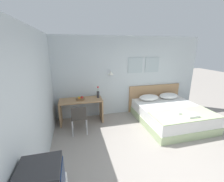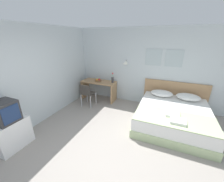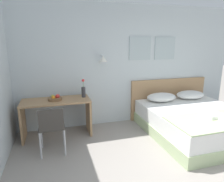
{
  "view_description": "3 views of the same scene",
  "coord_description": "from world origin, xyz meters",
  "px_view_note": "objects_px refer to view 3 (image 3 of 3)",
  "views": [
    {
      "loc": [
        -1.68,
        -1.95,
        2.31
      ],
      "look_at": [
        -0.67,
        2.03,
        1.09
      ],
      "focal_mm": 24.0,
      "sensor_mm": 36.0,
      "label": 1
    },
    {
      "loc": [
        0.9,
        -1.94,
        2.32
      ],
      "look_at": [
        -0.54,
        1.43,
        0.88
      ],
      "focal_mm": 22.0,
      "sensor_mm": 36.0,
      "label": 2
    },
    {
      "loc": [
        -1.56,
        -1.39,
        1.83
      ],
      "look_at": [
        -0.53,
        2.07,
        0.95
      ],
      "focal_mm": 32.0,
      "sensor_mm": 36.0,
      "label": 3
    }
  ],
  "objects_px": {
    "desk": "(57,110)",
    "desk_chair": "(52,126)",
    "headboard": "(168,98)",
    "pillow_right": "(190,95)",
    "fruit_bowl": "(55,98)",
    "flower_vase": "(83,91)",
    "pillow_left": "(161,97)",
    "folded_towel_near_foot": "(213,115)",
    "throw_blanket": "(221,120)",
    "bed": "(196,122)"
  },
  "relations": [
    {
      "from": "throw_blanket",
      "to": "folded_towel_near_foot",
      "type": "bearing_deg",
      "value": 107.1
    },
    {
      "from": "pillow_right",
      "to": "fruit_bowl",
      "type": "height_order",
      "value": "fruit_bowl"
    },
    {
      "from": "bed",
      "to": "flower_vase",
      "type": "distance_m",
      "value": 2.38
    },
    {
      "from": "pillow_right",
      "to": "folded_towel_near_foot",
      "type": "distance_m",
      "value": 1.26
    },
    {
      "from": "fruit_bowl",
      "to": "flower_vase",
      "type": "relative_size",
      "value": 0.7
    },
    {
      "from": "pillow_left",
      "to": "throw_blanket",
      "type": "distance_m",
      "value": 1.39
    },
    {
      "from": "desk",
      "to": "desk_chair",
      "type": "xyz_separation_m",
      "value": [
        -0.1,
        -0.7,
        -0.02
      ]
    },
    {
      "from": "pillow_right",
      "to": "desk_chair",
      "type": "distance_m",
      "value": 3.26
    },
    {
      "from": "desk",
      "to": "fruit_bowl",
      "type": "height_order",
      "value": "fruit_bowl"
    },
    {
      "from": "bed",
      "to": "desk",
      "type": "distance_m",
      "value": 2.81
    },
    {
      "from": "bed",
      "to": "desk_chair",
      "type": "relative_size",
      "value": 2.48
    },
    {
      "from": "fruit_bowl",
      "to": "flower_vase",
      "type": "height_order",
      "value": "flower_vase"
    },
    {
      "from": "pillow_right",
      "to": "fruit_bowl",
      "type": "relative_size",
      "value": 2.64
    },
    {
      "from": "pillow_left",
      "to": "flower_vase",
      "type": "distance_m",
      "value": 1.79
    },
    {
      "from": "bed",
      "to": "desk",
      "type": "bearing_deg",
      "value": 164.76
    },
    {
      "from": "desk",
      "to": "desk_chair",
      "type": "distance_m",
      "value": 0.71
    },
    {
      "from": "pillow_left",
      "to": "pillow_right",
      "type": "xyz_separation_m",
      "value": [
        0.77,
        0.0,
        0.0
      ]
    },
    {
      "from": "pillow_left",
      "to": "folded_towel_near_foot",
      "type": "xyz_separation_m",
      "value": [
        0.34,
        -1.19,
        -0.04
      ]
    },
    {
      "from": "throw_blanket",
      "to": "desk",
      "type": "bearing_deg",
      "value": 153.85
    },
    {
      "from": "pillow_left",
      "to": "throw_blanket",
      "type": "xyz_separation_m",
      "value": [
        0.38,
        -1.33,
        -0.08
      ]
    },
    {
      "from": "headboard",
      "to": "pillow_right",
      "type": "relative_size",
      "value": 2.89
    },
    {
      "from": "throw_blanket",
      "to": "headboard",
      "type": "bearing_deg",
      "value": 90.0
    },
    {
      "from": "bed",
      "to": "pillow_left",
      "type": "relative_size",
      "value": 2.95
    },
    {
      "from": "throw_blanket",
      "to": "folded_towel_near_foot",
      "type": "height_order",
      "value": "folded_towel_near_foot"
    },
    {
      "from": "pillow_right",
      "to": "desk",
      "type": "relative_size",
      "value": 0.53
    },
    {
      "from": "folded_towel_near_foot",
      "to": "bed",
      "type": "bearing_deg",
      "value": 84.41
    },
    {
      "from": "folded_towel_near_foot",
      "to": "desk_chair",
      "type": "bearing_deg",
      "value": 170.05
    },
    {
      "from": "fruit_bowl",
      "to": "flower_vase",
      "type": "xyz_separation_m",
      "value": [
        0.57,
        0.08,
        0.09
      ]
    },
    {
      "from": "headboard",
      "to": "desk",
      "type": "distance_m",
      "value": 2.72
    },
    {
      "from": "folded_towel_near_foot",
      "to": "desk_chair",
      "type": "height_order",
      "value": "desk_chair"
    },
    {
      "from": "desk",
      "to": "flower_vase",
      "type": "distance_m",
      "value": 0.65
    },
    {
      "from": "flower_vase",
      "to": "pillow_left",
      "type": "bearing_deg",
      "value": -2.06
    },
    {
      "from": "headboard",
      "to": "desk_chair",
      "type": "height_order",
      "value": "headboard"
    },
    {
      "from": "pillow_right",
      "to": "desk_chair",
      "type": "relative_size",
      "value": 0.84
    },
    {
      "from": "headboard",
      "to": "desk_chair",
      "type": "distance_m",
      "value": 2.98
    },
    {
      "from": "folded_towel_near_foot",
      "to": "flower_vase",
      "type": "bearing_deg",
      "value": 149.34
    },
    {
      "from": "pillow_left",
      "to": "desk",
      "type": "height_order",
      "value": "desk"
    },
    {
      "from": "headboard",
      "to": "flower_vase",
      "type": "xyz_separation_m",
      "value": [
        -2.15,
        -0.25,
        0.39
      ]
    },
    {
      "from": "headboard",
      "to": "flower_vase",
      "type": "distance_m",
      "value": 2.2
    },
    {
      "from": "pillow_left",
      "to": "desk_chair",
      "type": "distance_m",
      "value": 2.52
    },
    {
      "from": "bed",
      "to": "fruit_bowl",
      "type": "distance_m",
      "value": 2.86
    },
    {
      "from": "folded_towel_near_foot",
      "to": "pillow_right",
      "type": "bearing_deg",
      "value": 70.12
    },
    {
      "from": "headboard",
      "to": "fruit_bowl",
      "type": "xyz_separation_m",
      "value": [
        -2.72,
        -0.33,
        0.3
      ]
    },
    {
      "from": "pillow_left",
      "to": "throw_blanket",
      "type": "relative_size",
      "value": 0.38
    },
    {
      "from": "throw_blanket",
      "to": "desk_chair",
      "type": "relative_size",
      "value": 2.22
    },
    {
      "from": "folded_towel_near_foot",
      "to": "fruit_bowl",
      "type": "relative_size",
      "value": 1.2
    },
    {
      "from": "pillow_left",
      "to": "desk",
      "type": "bearing_deg",
      "value": -179.97
    },
    {
      "from": "bed",
      "to": "desk_chair",
      "type": "height_order",
      "value": "desk_chair"
    },
    {
      "from": "pillow_left",
      "to": "headboard",
      "type": "bearing_deg",
      "value": 38.93
    },
    {
      "from": "throw_blanket",
      "to": "desk_chair",
      "type": "bearing_deg",
      "value": 167.4
    }
  ]
}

